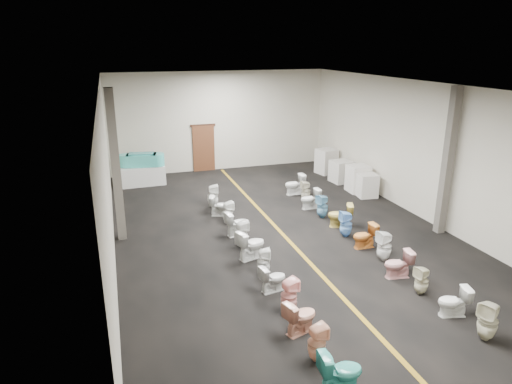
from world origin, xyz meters
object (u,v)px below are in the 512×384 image
toilet_left_5 (264,262)px  toilet_right_7 (340,215)px  toilet_left_8 (238,224)px  toilet_left_3 (289,295)px  toilet_right_6 (346,224)px  toilet_left_9 (228,213)px  toilet_left_0 (340,371)px  toilet_right_0 (488,321)px  toilet_left_4 (273,278)px  toilet_left_2 (300,316)px  toilet_right_1 (454,302)px  appliance_crate_a (367,185)px  appliance_crate_c (341,171)px  toilet_left_11 (213,196)px  toilet_right_8 (322,206)px  toilet_right_10 (306,191)px  toilet_left_7 (241,234)px  toilet_right_9 (310,199)px  bathtub (142,160)px  toilet_right_2 (422,280)px  toilet_right_4 (384,246)px  toilet_right_5 (365,236)px  toilet_left_1 (317,343)px  appliance_crate_b (358,179)px  toilet_left_6 (251,244)px  toilet_right_11 (295,184)px  toilet_right_3 (398,264)px  toilet_left_10 (220,206)px

toilet_left_5 → toilet_right_7: (3.36, 2.27, 0.04)m
toilet_left_8 → toilet_left_3: bearing=170.1°
toilet_right_6 → toilet_left_9: bearing=-120.7°
toilet_left_0 → toilet_right_0: size_ratio=0.90×
toilet_left_4 → toilet_left_2: bearing=168.8°
toilet_right_0 → toilet_right_1: (-0.05, 0.89, -0.09)m
appliance_crate_a → toilet_right_1: bearing=-107.8°
toilet_left_5 → toilet_right_0: toilet_right_0 is taller
toilet_left_0 → toilet_left_8: (0.13, 6.93, 0.00)m
appliance_crate_c → toilet_right_6: bearing=-116.5°
toilet_left_5 → toilet_left_11: toilet_left_11 is taller
toilet_right_0 → toilet_right_8: 7.12m
toilet_left_9 → toilet_right_6: (3.17, -2.12, 0.03)m
toilet_right_0 → toilet_right_10: bearing=155.8°
toilet_left_2 → toilet_left_11: (-0.04, 7.95, 0.05)m
toilet_left_3 → toilet_right_6: 4.59m
toilet_left_7 → toilet_right_9: 4.01m
bathtub → toilet_right_2: size_ratio=2.61×
toilet_right_4 → toilet_right_5: toilet_right_4 is taller
toilet_left_4 → toilet_right_7: (3.41, 3.12, 0.06)m
appliance_crate_a → toilet_right_7: bearing=-134.6°
toilet_right_2 → toilet_right_10: toilet_right_10 is taller
toilet_right_10 → toilet_right_8: bearing=-1.9°
toilet_left_1 → toilet_left_8: size_ratio=0.98×
appliance_crate_b → toilet_left_1: bearing=-123.7°
toilet_left_8 → appliance_crate_c: bearing=-63.2°
toilet_left_6 → toilet_right_11: bearing=-52.0°
toilet_left_5 → toilet_right_2: size_ratio=1.01×
appliance_crate_c → toilet_right_9: 3.73m
toilet_left_11 → toilet_right_1: (3.42, -8.41, -0.08)m
bathtub → toilet_right_8: 8.02m
toilet_left_6 → toilet_left_7: (-0.04, 0.80, -0.02)m
toilet_right_3 → toilet_left_2: bearing=-59.0°
toilet_left_10 → toilet_right_10: toilet_right_10 is taller
toilet_left_7 → toilet_right_7: bearing=-94.7°
toilet_left_8 → toilet_right_7: 3.34m
toilet_left_3 → toilet_left_11: size_ratio=0.96×
toilet_right_2 → toilet_left_2: bearing=-90.3°
toilet_right_6 → toilet_right_7: (0.20, 0.75, -0.02)m
toilet_left_9 → toilet_right_2: 6.54m
toilet_left_8 → toilet_left_0: bearing=169.8°
toilet_left_2 → toilet_right_0: (3.43, -1.35, 0.06)m
toilet_right_9 → toilet_left_0: bearing=-22.4°
toilet_left_8 → toilet_left_11: (-0.16, 2.76, 0.03)m
appliance_crate_b → toilet_left_8: 6.39m
toilet_left_1 → toilet_left_6: 4.45m
toilet_left_10 → toilet_right_2: toilet_right_2 is taller
bathtub → toilet_right_3: bathtub is taller
appliance_crate_c → toilet_left_10: 6.33m
toilet_left_2 → toilet_right_2: bearing=-98.8°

